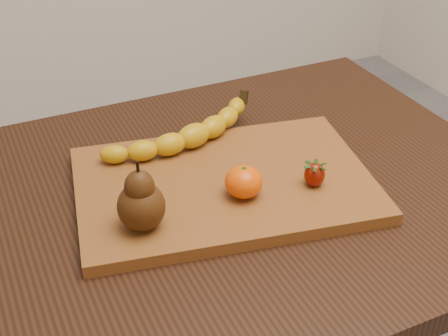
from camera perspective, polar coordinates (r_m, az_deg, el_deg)
name	(u,v)px	position (r m, az deg, el deg)	size (l,w,h in m)	color
table	(205,243)	(1.02, -1.74, -6.86)	(1.00, 0.70, 0.76)	black
cutting_board	(224,184)	(0.96, 0.00, -1.49)	(0.45, 0.30, 0.02)	brown
banana	(194,136)	(1.03, -2.79, 2.97)	(0.26, 0.07, 0.04)	#D4A00A
pear	(140,195)	(0.84, -7.66, -2.48)	(0.07, 0.07, 0.10)	#45230B
mandarin	(244,182)	(0.91, 1.82, -1.27)	(0.06, 0.06, 0.05)	#FC5102
strawberry	(315,174)	(0.94, 8.28, -0.52)	(0.03, 0.03, 0.04)	maroon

